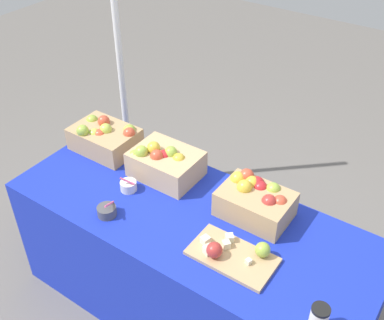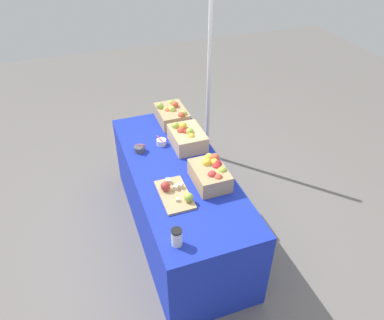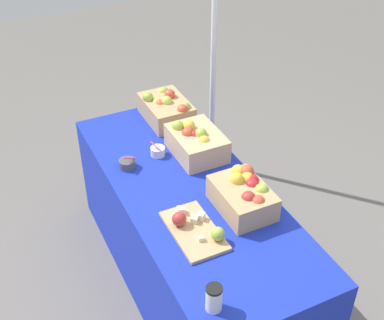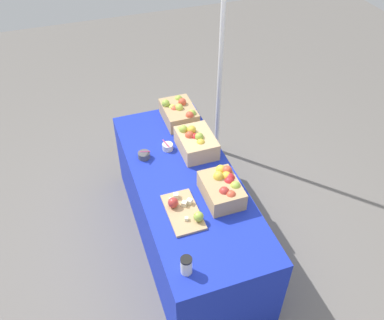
{
  "view_description": "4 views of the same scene",
  "coord_description": "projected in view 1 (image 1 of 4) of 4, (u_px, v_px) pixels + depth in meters",
  "views": [
    {
      "loc": [
        0.99,
        -1.41,
        2.36
      ],
      "look_at": [
        -0.04,
        0.07,
        1.02
      ],
      "focal_mm": 44.12,
      "sensor_mm": 36.0,
      "label": 1
    },
    {
      "loc": [
        2.31,
        -0.7,
        2.6
      ],
      "look_at": [
        0.16,
        0.07,
        0.91
      ],
      "focal_mm": 34.51,
      "sensor_mm": 36.0,
      "label": 2
    },
    {
      "loc": [
        2.03,
        -0.96,
        2.56
      ],
      "look_at": [
        0.0,
        0.01,
        0.93
      ],
      "focal_mm": 49.07,
      "sensor_mm": 36.0,
      "label": 3
    },
    {
      "loc": [
        2.11,
        -0.69,
        2.9
      ],
      "look_at": [
        0.13,
        0.0,
        1.03
      ],
      "focal_mm": 38.3,
      "sensor_mm": 36.0,
      "label": 4
    }
  ],
  "objects": [
    {
      "name": "apple_crate_right",
      "position": [
        256.0,
        200.0,
        2.3
      ],
      "size": [
        0.35,
        0.25,
        0.18
      ],
      "color": "tan",
      "rests_on": "table"
    },
    {
      "name": "tent_pole",
      "position": [
        120.0,
        59.0,
        3.1
      ],
      "size": [
        0.04,
        0.04,
        2.08
      ],
      "primitive_type": "cylinder",
      "color": "white",
      "rests_on": "ground_plane"
    },
    {
      "name": "cutting_board_front",
      "position": [
        232.0,
        253.0,
        2.1
      ],
      "size": [
        0.39,
        0.22,
        0.09
      ],
      "color": "tan",
      "rests_on": "table"
    },
    {
      "name": "table",
      "position": [
        190.0,
        263.0,
        2.57
      ],
      "size": [
        1.9,
        0.76,
        0.74
      ],
      "primitive_type": "cube",
      "color": "#192DB7",
      "rests_on": "ground_plane"
    },
    {
      "name": "ground_plane",
      "position": [
        191.0,
        305.0,
        2.79
      ],
      "size": [
        10.0,
        10.0,
        0.0
      ],
      "primitive_type": "plane",
      "color": "slate"
    },
    {
      "name": "apple_crate_middle",
      "position": [
        165.0,
        163.0,
        2.55
      ],
      "size": [
        0.36,
        0.27,
        0.2
      ],
      "color": "tan",
      "rests_on": "table"
    },
    {
      "name": "sample_bowl_mid",
      "position": [
        128.0,
        186.0,
        2.48
      ],
      "size": [
        0.09,
        0.09,
        0.1
      ],
      "color": "silver",
      "rests_on": "table"
    },
    {
      "name": "apple_crate_left",
      "position": [
        105.0,
        137.0,
        2.75
      ],
      "size": [
        0.37,
        0.26,
        0.19
      ],
      "color": "tan",
      "rests_on": "table"
    },
    {
      "name": "coffee_cup",
      "position": [
        319.0,
        319.0,
        1.79
      ],
      "size": [
        0.07,
        0.07,
        0.13
      ],
      "color": "silver",
      "rests_on": "table"
    },
    {
      "name": "sample_bowl_near",
      "position": [
        107.0,
        211.0,
        2.32
      ],
      "size": [
        0.1,
        0.1,
        0.1
      ],
      "color": "#4C4C51",
      "rests_on": "table"
    }
  ]
}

